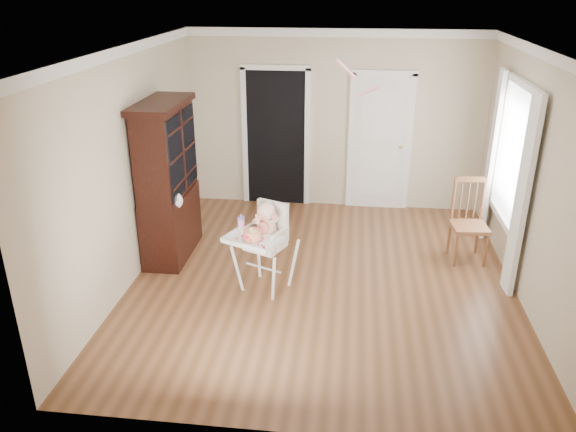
# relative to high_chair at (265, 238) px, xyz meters

# --- Properties ---
(floor) EXTENTS (5.00, 5.00, 0.00)m
(floor) POSITION_rel_high_chair_xyz_m (0.65, 0.26, -0.65)
(floor) COLOR brown
(floor) RESTS_ON ground
(ceiling) EXTENTS (5.00, 5.00, 0.00)m
(ceiling) POSITION_rel_high_chair_xyz_m (0.65, 0.26, 2.05)
(ceiling) COLOR white
(ceiling) RESTS_ON wall_back
(wall_back) EXTENTS (4.50, 0.00, 4.50)m
(wall_back) POSITION_rel_high_chair_xyz_m (0.65, 2.76, 0.70)
(wall_back) COLOR #C5B499
(wall_back) RESTS_ON floor
(wall_left) EXTENTS (0.00, 5.00, 5.00)m
(wall_left) POSITION_rel_high_chair_xyz_m (-1.60, 0.26, 0.70)
(wall_left) COLOR #C5B499
(wall_left) RESTS_ON floor
(wall_right) EXTENTS (0.00, 5.00, 5.00)m
(wall_right) POSITION_rel_high_chair_xyz_m (2.90, 0.26, 0.70)
(wall_right) COLOR #C5B499
(wall_right) RESTS_ON floor
(crown_molding) EXTENTS (4.50, 5.00, 0.12)m
(crown_molding) POSITION_rel_high_chair_xyz_m (0.65, 0.26, 1.99)
(crown_molding) COLOR white
(crown_molding) RESTS_ON ceiling
(doorway) EXTENTS (1.06, 0.05, 2.22)m
(doorway) POSITION_rel_high_chair_xyz_m (-0.25, 2.74, 0.46)
(doorway) COLOR black
(doorway) RESTS_ON wall_back
(closet_door) EXTENTS (0.96, 0.09, 2.13)m
(closet_door) POSITION_rel_high_chair_xyz_m (1.35, 2.73, 0.37)
(closet_door) COLOR white
(closet_door) RESTS_ON wall_back
(window_right) EXTENTS (0.13, 1.84, 2.30)m
(window_right) POSITION_rel_high_chair_xyz_m (2.82, 1.06, 0.64)
(window_right) COLOR white
(window_right) RESTS_ON wall_right
(high_chair) EXTENTS (0.84, 0.92, 1.05)m
(high_chair) POSITION_rel_high_chair_xyz_m (0.00, 0.00, 0.00)
(high_chair) COLOR white
(high_chair) RESTS_ON floor
(baby) EXTENTS (0.30, 0.31, 0.50)m
(baby) POSITION_rel_high_chair_xyz_m (0.01, 0.02, 0.17)
(baby) COLOR beige
(baby) RESTS_ON high_chair
(cake) EXTENTS (0.25, 0.25, 0.11)m
(cake) POSITION_rel_high_chair_xyz_m (-0.09, -0.24, 0.14)
(cake) COLOR silver
(cake) RESTS_ON high_chair
(sippy_cup) EXTENTS (0.08, 0.08, 0.20)m
(sippy_cup) POSITION_rel_high_chair_xyz_m (-0.27, 0.01, 0.17)
(sippy_cup) COLOR pink
(sippy_cup) RESTS_ON high_chair
(china_cabinet) EXTENTS (0.53, 1.20, 2.02)m
(china_cabinet) POSITION_rel_high_chair_xyz_m (-1.34, 0.74, 0.36)
(china_cabinet) COLOR black
(china_cabinet) RESTS_ON floor
(dining_chair) EXTENTS (0.47, 0.47, 1.06)m
(dining_chair) POSITION_rel_high_chair_xyz_m (2.45, 1.05, -0.16)
(dining_chair) COLOR brown
(dining_chair) RESTS_ON floor
(streamer) EXTENTS (0.24, 0.45, 0.15)m
(streamer) POSITION_rel_high_chair_xyz_m (0.83, 0.64, 1.79)
(streamer) COLOR pink
(streamer) RESTS_ON ceiling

